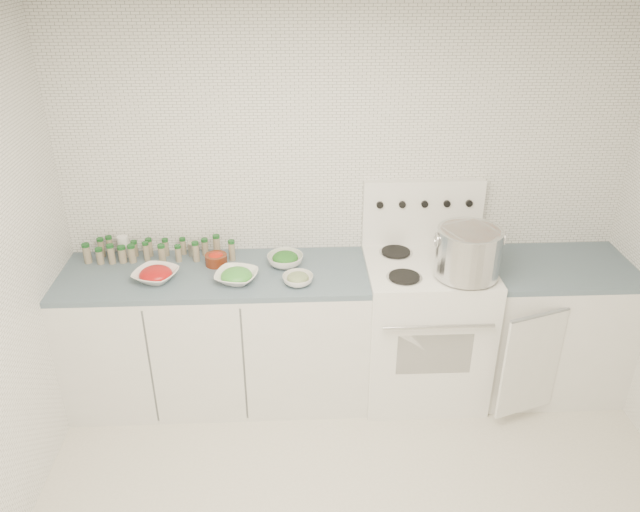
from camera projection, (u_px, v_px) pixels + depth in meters
The scene contains 13 objects.
room_walls at pixel (381, 268), 2.43m from camera, with size 3.54×3.04×2.52m.
counter_left at pixel (219, 335), 3.96m from camera, with size 1.85×0.62×0.90m.
stove at pixel (423, 324), 3.99m from camera, with size 0.76×0.70×1.36m.
counter_right at pixel (548, 326), 4.04m from camera, with size 0.89×0.75×0.90m.
stock_pot at pixel (468, 251), 3.57m from camera, with size 0.39×0.37×0.28m.
bowl_tomato at pixel (156, 274), 3.66m from camera, with size 0.32×0.32×0.08m.
bowl_snowpea at pixel (236, 276), 3.64m from camera, with size 0.30×0.30×0.08m.
bowl_broccoli at pixel (285, 259), 3.82m from camera, with size 0.22×0.22×0.09m.
bowl_zucchini at pixel (298, 279), 3.62m from camera, with size 0.22×0.22×0.07m.
bowl_pepper at pixel (216, 259), 3.83m from camera, with size 0.13×0.13×0.08m.
salt_canister at pixel (124, 246), 3.92m from camera, with size 0.07×0.07×0.13m, color white.
tin_can at pixel (194, 249), 3.94m from camera, with size 0.07×0.07×0.09m, color #B2A696.
spice_cluster at pixel (150, 250), 3.88m from camera, with size 0.94×0.16×0.14m.
Camera 1 is at (-0.34, -2.12, 2.71)m, focal length 35.00 mm.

